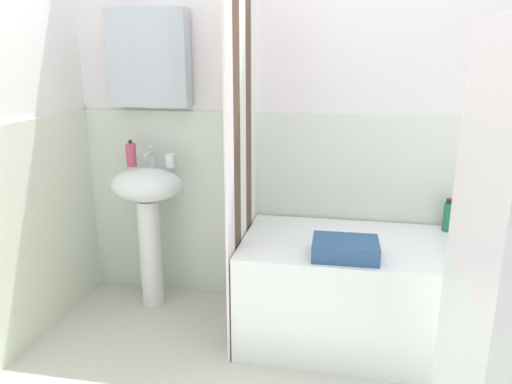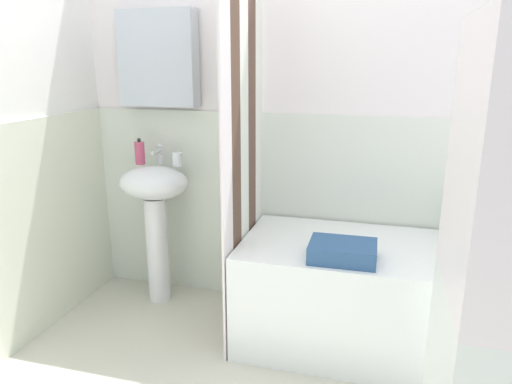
# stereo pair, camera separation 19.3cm
# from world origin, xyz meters

# --- Properties ---
(wall_back_tiled) EXTENTS (3.60, 0.18, 2.40)m
(wall_back_tiled) POSITION_xyz_m (-0.06, 1.26, 1.14)
(wall_back_tiled) COLOR white
(wall_back_tiled) RESTS_ON ground_plane
(sink) EXTENTS (0.44, 0.34, 0.88)m
(sink) POSITION_xyz_m (-1.06, 1.03, 0.64)
(sink) COLOR white
(sink) RESTS_ON ground_plane
(faucet) EXTENTS (0.03, 0.12, 0.12)m
(faucet) POSITION_xyz_m (-1.06, 1.11, 0.94)
(faucet) COLOR silver
(faucet) RESTS_ON sink
(soap_dispenser) EXTENTS (0.06, 0.06, 0.16)m
(soap_dispenser) POSITION_xyz_m (-1.17, 1.08, 0.95)
(soap_dispenser) COLOR #BF4768
(soap_dispenser) RESTS_ON sink
(toothbrush_cup) EXTENTS (0.06, 0.06, 0.08)m
(toothbrush_cup) POSITION_xyz_m (-0.93, 1.10, 0.92)
(toothbrush_cup) COLOR white
(toothbrush_cup) RESTS_ON sink
(bathtub) EXTENTS (1.47, 0.72, 0.57)m
(bathtub) POSITION_xyz_m (0.31, 0.86, 0.28)
(bathtub) COLOR white
(bathtub) RESTS_ON ground_plane
(shower_curtain) EXTENTS (0.01, 0.72, 2.00)m
(shower_curtain) POSITION_xyz_m (-0.44, 0.86, 1.00)
(shower_curtain) COLOR white
(shower_curtain) RESTS_ON ground_plane
(conditioner_bottle) EXTENTS (0.05, 0.05, 0.21)m
(conditioner_bottle) POSITION_xyz_m (0.94, 1.15, 0.67)
(conditioner_bottle) COLOR #C34D62
(conditioner_bottle) RESTS_ON bathtub
(shampoo_bottle) EXTENTS (0.06, 0.06, 0.23)m
(shampoo_bottle) POSITION_xyz_m (0.82, 1.15, 0.68)
(shampoo_bottle) COLOR gold
(shampoo_bottle) RESTS_ON bathtub
(lotion_bottle) EXTENTS (0.06, 0.06, 0.19)m
(lotion_bottle) POSITION_xyz_m (0.68, 1.13, 0.66)
(lotion_bottle) COLOR #217455
(lotion_bottle) RESTS_ON bathtub
(towel_folded) EXTENTS (0.32, 0.24, 0.09)m
(towel_folded) POSITION_xyz_m (0.12, 0.65, 0.61)
(towel_folded) COLOR #2F5481
(towel_folded) RESTS_ON bathtub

